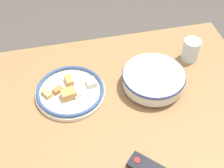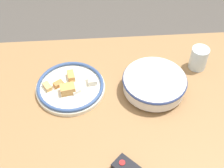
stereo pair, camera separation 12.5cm
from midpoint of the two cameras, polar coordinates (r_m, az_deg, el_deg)
The scene contains 4 objects.
dining_table at distance 1.27m, azimuth -6.75°, elevation -7.57°, with size 1.41×0.86×0.72m.
noodle_bowl at distance 1.26m, azimuth 4.77°, elevation 0.83°, with size 0.26×0.26×0.07m.
food_plate at distance 1.27m, azimuth -10.44°, elevation -1.50°, with size 0.28×0.28×0.05m.
drinking_glass at distance 1.40m, azimuth 11.78°, elevation 6.00°, with size 0.07×0.07×0.10m.
Camera 1 is at (0.08, 0.73, 1.68)m, focal length 50.00 mm.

